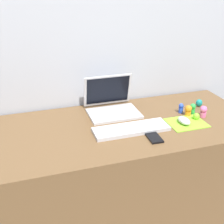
# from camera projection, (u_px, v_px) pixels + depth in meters

# --- Properties ---
(back_wall) EXTENTS (2.95, 0.05, 1.66)m
(back_wall) POSITION_uv_depth(u_px,v_px,m) (89.00, 89.00, 1.92)
(back_wall) COLOR #B2B7C1
(back_wall) RESTS_ON ground_plane
(desk) EXTENTS (1.75, 0.68, 0.74)m
(desk) POSITION_uv_depth(u_px,v_px,m) (106.00, 182.00, 1.79)
(desk) COLOR brown
(desk) RESTS_ON ground_plane
(laptop) EXTENTS (0.30, 0.26, 0.21)m
(laptop) POSITION_uv_depth(u_px,v_px,m) (111.00, 103.00, 1.81)
(laptop) COLOR silver
(laptop) RESTS_ON desk
(keyboard) EXTENTS (0.41, 0.13, 0.02)m
(keyboard) POSITION_uv_depth(u_px,v_px,m) (131.00, 129.00, 1.60)
(keyboard) COLOR silver
(keyboard) RESTS_ON desk
(mousepad) EXTENTS (0.21, 0.17, 0.00)m
(mousepad) POSITION_uv_depth(u_px,v_px,m) (186.00, 123.00, 1.68)
(mousepad) COLOR #8CDB33
(mousepad) RESTS_ON desk
(mouse) EXTENTS (0.06, 0.10, 0.03)m
(mouse) POSITION_uv_depth(u_px,v_px,m) (184.00, 121.00, 1.67)
(mouse) COLOR silver
(mouse) RESTS_ON mousepad
(cell_phone) EXTENTS (0.07, 0.13, 0.01)m
(cell_phone) POSITION_uv_depth(u_px,v_px,m) (153.00, 137.00, 1.53)
(cell_phone) COLOR black
(cell_phone) RESTS_ON desk
(toy_figurine_pink) EXTENTS (0.04, 0.04, 0.07)m
(toy_figurine_pink) POSITION_uv_depth(u_px,v_px,m) (203.00, 111.00, 1.75)
(toy_figurine_pink) COLOR pink
(toy_figurine_pink) RESTS_ON desk
(toy_figurine_green) EXTENTS (0.03, 0.03, 0.06)m
(toy_figurine_green) POSITION_uv_depth(u_px,v_px,m) (193.00, 108.00, 1.79)
(toy_figurine_green) COLOR green
(toy_figurine_green) RESTS_ON desk
(toy_figurine_orange) EXTENTS (0.04, 0.04, 0.07)m
(toy_figurine_orange) POSITION_uv_depth(u_px,v_px,m) (188.00, 110.00, 1.76)
(toy_figurine_orange) COLOR orange
(toy_figurine_orange) RESTS_ON desk
(toy_figurine_lime) EXTENTS (0.04, 0.04, 0.04)m
(toy_figurine_lime) POSITION_uv_depth(u_px,v_px,m) (196.00, 116.00, 1.72)
(toy_figurine_lime) COLOR #8CDB33
(toy_figurine_lime) RESTS_ON desk
(toy_figurine_blue) EXTENTS (0.03, 0.03, 0.06)m
(toy_figurine_blue) POSITION_uv_depth(u_px,v_px,m) (181.00, 108.00, 1.80)
(toy_figurine_blue) COLOR blue
(toy_figurine_blue) RESTS_ON desk
(toy_figurine_teal) EXTENTS (0.04, 0.04, 0.05)m
(toy_figurine_teal) POSITION_uv_depth(u_px,v_px,m) (199.00, 103.00, 1.89)
(toy_figurine_teal) COLOR teal
(toy_figurine_teal) RESTS_ON desk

